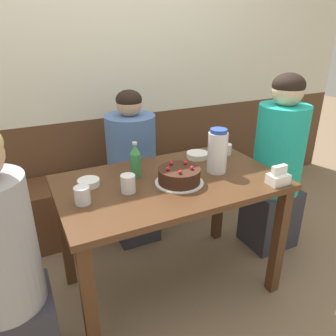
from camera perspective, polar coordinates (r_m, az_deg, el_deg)
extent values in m
plane|color=#846B51|center=(2.23, 0.32, -19.61)|extent=(12.00, 12.00, 0.00)
cube|color=brown|center=(2.83, -9.16, 0.46)|extent=(4.80, 0.04, 0.85)
cube|color=silver|center=(2.61, -11.12, 26.59)|extent=(4.80, 0.04, 1.65)
cube|color=#56331E|center=(2.72, -7.48, -4.99)|extent=(2.07, 0.38, 0.46)
cube|color=#4C2D19|center=(1.81, 0.38, -2.60)|extent=(1.22, 0.72, 0.03)
cube|color=#4C2D19|center=(1.64, -13.46, -22.69)|extent=(0.06, 0.06, 0.71)
cube|color=#4C2D19|center=(2.08, 18.67, -12.13)|extent=(0.06, 0.06, 0.71)
cube|color=#4C2D19|center=(2.12, -17.51, -11.11)|extent=(0.06, 0.06, 0.71)
cube|color=#4C2D19|center=(2.47, 8.79, -4.91)|extent=(0.06, 0.06, 0.71)
cylinder|color=white|center=(1.77, 1.95, -2.50)|extent=(0.26, 0.26, 0.01)
cylinder|color=#381E14|center=(1.75, 1.97, -1.26)|extent=(0.23, 0.23, 0.08)
sphere|color=red|center=(1.78, 3.03, 0.95)|extent=(0.02, 0.02, 0.02)
sphere|color=red|center=(1.78, 0.53, 0.86)|extent=(0.02, 0.02, 0.02)
sphere|color=red|center=(1.71, -0.03, -0.14)|extent=(0.02, 0.02, 0.02)
sphere|color=red|center=(1.67, 2.27, -0.69)|extent=(0.02, 0.02, 0.02)
sphere|color=red|center=(1.72, 4.17, 0.02)|extent=(0.02, 0.02, 0.02)
cylinder|color=white|center=(1.88, 8.58, 2.68)|extent=(0.11, 0.11, 0.23)
cylinder|color=#28479E|center=(1.84, 8.82, 6.41)|extent=(0.10, 0.10, 0.02)
cylinder|color=#388E4C|center=(1.82, -5.67, 0.50)|extent=(0.06, 0.06, 0.14)
cone|color=#388E4C|center=(1.79, -5.79, 3.28)|extent=(0.06, 0.06, 0.05)
cylinder|color=silver|center=(1.78, -5.83, 4.29)|extent=(0.03, 0.03, 0.01)
cube|color=white|center=(1.84, 18.60, -1.83)|extent=(0.11, 0.08, 0.05)
cube|color=white|center=(1.82, 18.81, -0.34)|extent=(0.09, 0.03, 0.05)
cylinder|color=white|center=(2.10, 5.13, 2.24)|extent=(0.14, 0.14, 0.03)
cylinder|color=white|center=(1.78, -13.67, -2.48)|extent=(0.12, 0.12, 0.03)
cylinder|color=silver|center=(2.17, 10.12, 3.21)|extent=(0.07, 0.07, 0.07)
cylinder|color=silver|center=(1.67, -6.96, -2.71)|extent=(0.08, 0.08, 0.09)
cylinder|color=silver|center=(1.60, -14.71, -4.63)|extent=(0.08, 0.08, 0.09)
cube|color=#33333D|center=(2.57, 17.28, -8.01)|extent=(0.34, 0.30, 0.45)
cylinder|color=#1EB2A3|center=(2.34, 18.82, 3.08)|extent=(0.33, 0.33, 0.61)
sphere|color=beige|center=(2.24, 20.16, 12.53)|extent=(0.20, 0.20, 0.20)
ellipsoid|color=black|center=(2.24, 20.29, 13.41)|extent=(0.21, 0.21, 0.15)
cube|color=#33333D|center=(2.55, -6.00, -7.16)|extent=(0.30, 0.34, 0.45)
cylinder|color=#4C70AD|center=(2.34, -6.50, 3.01)|extent=(0.35, 0.35, 0.51)
sphere|color=tan|center=(2.25, -6.89, 11.00)|extent=(0.17, 0.17, 0.17)
ellipsoid|color=black|center=(2.24, -6.93, 11.75)|extent=(0.18, 0.18, 0.13)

